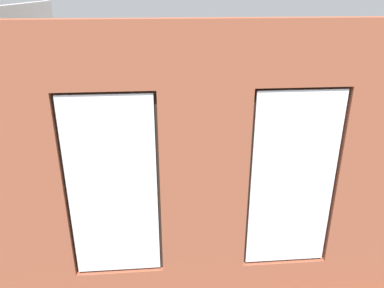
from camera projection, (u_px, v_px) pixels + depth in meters
ground_plane at (186, 188)px, 7.20m from camera, size 6.25×6.54×0.10m
brick_wall_with_windows at (204, 183)px, 3.90m from camera, size 5.65×0.30×3.26m
white_wall_right at (18, 111)px, 6.15m from camera, size 0.10×5.54×3.26m
couch_by_window at (206, 244)px, 5.00m from camera, size 1.93×0.87×0.80m
couch_left at (299, 170)px, 7.05m from camera, size 0.91×1.83×0.80m
coffee_table at (199, 158)px, 7.46m from camera, size 1.39×0.71×0.43m
cup_ceramic at (199, 153)px, 7.42m from camera, size 0.08×0.08×0.10m
table_plant_small at (205, 153)px, 7.31m from camera, size 0.11×0.11×0.19m
remote_black at (217, 152)px, 7.58m from camera, size 0.10×0.18×0.02m
media_console at (58, 165)px, 7.34m from camera, size 0.95×0.42×0.58m
tv_flatscreen at (54, 136)px, 7.10m from camera, size 0.91×0.20×0.65m
papasan_chair at (133, 129)px, 8.76m from camera, size 1.19×1.19×0.72m
potted_plant_corner_near_left at (270, 115)px, 9.20m from camera, size 0.93×0.92×1.28m
potted_plant_between_couches at (310, 216)px, 5.02m from camera, size 0.95×1.05×1.53m
potted_plant_beside_window_right at (43, 245)px, 4.67m from camera, size 0.64×0.64×0.83m
potted_plant_corner_far_left at (373, 209)px, 4.87m from camera, size 1.14×1.08×1.34m
potted_plant_by_left_couch at (260, 144)px, 8.26m from camera, size 0.34×0.34×0.48m
potted_plant_near_tv at (76, 174)px, 6.44m from camera, size 0.57×0.57×0.82m
potted_plant_foreground_right at (86, 114)px, 8.74m from camera, size 1.03×0.92×1.46m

